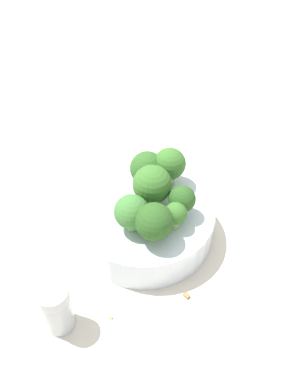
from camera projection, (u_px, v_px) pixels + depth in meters
The scene contains 12 objects.
ground_plane at pixel (144, 232), 0.60m from camera, with size 3.00×3.00×0.00m, color beige.
bowl at pixel (144, 221), 0.58m from camera, with size 0.21×0.21×0.05m, color silver.
broccoli_floret_0 at pixel (182, 200), 0.53m from camera, with size 0.04×0.04×0.05m.
broccoli_floret_1 at pixel (147, 169), 0.59m from camera, with size 0.05×0.05×0.06m.
broccoli_floret_2 at pixel (150, 183), 0.55m from camera, with size 0.06×0.06×0.07m.
broccoli_floret_3 at pixel (176, 214), 0.52m from camera, with size 0.03×0.03×0.04m.
broccoli_floret_4 at pixel (170, 165), 0.58m from camera, with size 0.05×0.05×0.07m.
broccoli_floret_5 at pixel (154, 222), 0.50m from camera, with size 0.05×0.05×0.06m.
broccoli_floret_6 at pixel (132, 212), 0.51m from camera, with size 0.05×0.05×0.06m.
pepper_shaker at pixel (56, 308), 0.46m from camera, with size 0.04×0.04×0.08m.
almond_crumb_0 at pixel (111, 317), 0.49m from camera, with size 0.01×0.00×0.01m, color tan.
almond_crumb_1 at pixel (187, 295), 0.51m from camera, with size 0.01×0.01×0.01m, color olive.
Camera 1 is at (0.26, 0.29, 0.46)m, focal length 35.00 mm.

